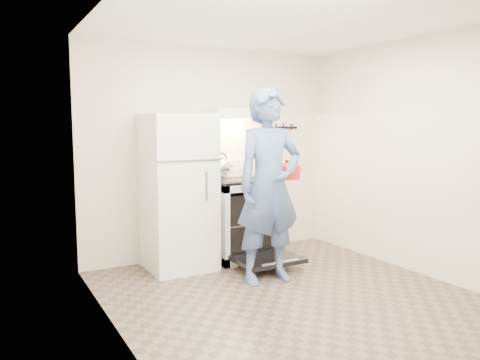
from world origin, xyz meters
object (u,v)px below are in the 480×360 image
object	(u,v)px
dutch_oven	(287,172)
tea_kettle	(222,166)
stove_body	(241,220)
person	(269,187)
refrigerator	(178,192)

from	to	relation	value
dutch_oven	tea_kettle	bearing A→B (deg)	116.31
stove_body	person	bearing A→B (deg)	-101.37
tea_kettle	person	bearing A→B (deg)	-90.34
refrigerator	stove_body	world-z (taller)	refrigerator
refrigerator	dutch_oven	bearing A→B (deg)	-30.29
stove_body	person	xyz separation A→B (m)	(-0.18, -0.90, 0.51)
stove_body	tea_kettle	bearing A→B (deg)	136.62
refrigerator	dutch_oven	world-z (taller)	refrigerator
refrigerator	dutch_oven	xyz separation A→B (m)	(1.03, -0.60, 0.22)
tea_kettle	dutch_oven	size ratio (longest dim) A/B	0.82
refrigerator	tea_kettle	xyz separation A→B (m)	(0.64, 0.19, 0.25)
tea_kettle	refrigerator	bearing A→B (deg)	-163.44
person	dutch_oven	distance (m)	0.49
stove_body	tea_kettle	size ratio (longest dim) A/B	3.01
stove_body	refrigerator	bearing A→B (deg)	-178.23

